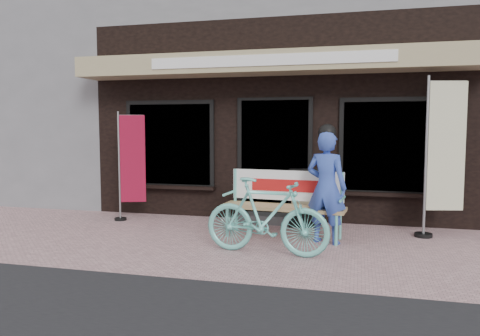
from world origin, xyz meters
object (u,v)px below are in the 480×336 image
(bench, at_px, (285,198))
(nobori_cream, at_px, (443,155))
(bicycle, at_px, (266,216))
(person, at_px, (326,185))
(menu_stand, at_px, (304,198))
(nobori_red, at_px, (130,164))

(bench, bearing_deg, nobori_cream, 18.59)
(nobori_cream, bearing_deg, bicycle, -158.92)
(person, bearing_deg, menu_stand, 132.01)
(bench, relative_size, person, 1.10)
(bench, xyz_separation_m, menu_stand, (0.21, 0.71, -0.09))
(bench, relative_size, menu_stand, 1.92)
(person, distance_m, nobori_red, 3.62)
(person, bearing_deg, bicycle, -113.99)
(bench, distance_m, menu_stand, 0.75)
(bicycle, relative_size, nobori_red, 0.86)
(person, distance_m, nobori_cream, 1.89)
(nobori_red, xyz_separation_m, menu_stand, (3.08, 0.15, -0.50))
(person, height_order, bicycle, person)
(person, bearing_deg, nobori_red, -175.36)
(nobori_red, bearing_deg, person, -33.21)
(person, relative_size, menu_stand, 1.75)
(bench, relative_size, nobori_red, 0.97)
(bicycle, relative_size, menu_stand, 1.71)
(bicycle, distance_m, nobori_red, 3.27)
(bicycle, xyz_separation_m, nobori_cream, (2.39, 1.61, 0.75))
(nobori_red, xyz_separation_m, nobori_cream, (5.19, -0.02, 0.25))
(bench, height_order, menu_stand, bench)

